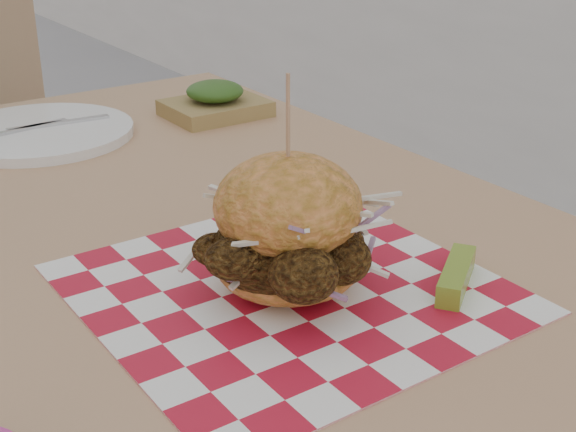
{
  "coord_description": "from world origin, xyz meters",
  "views": [
    {
      "loc": [
        -0.12,
        -1.0,
        1.11
      ],
      "look_at": [
        0.26,
        -0.46,
        0.82
      ],
      "focal_mm": 50.0,
      "sensor_mm": 36.0,
      "label": 1
    }
  ],
  "objects": [
    {
      "name": "place_setting",
      "position": [
        0.22,
        0.13,
        0.76
      ],
      "size": [
        0.27,
        0.27,
        0.02
      ],
      "color": "white",
      "rests_on": "patio_table"
    },
    {
      "name": "kraft_tray",
      "position": [
        0.49,
        0.08,
        0.77
      ],
      "size": [
        0.15,
        0.12,
        0.06
      ],
      "color": "olive",
      "rests_on": "patio_table"
    },
    {
      "name": "sandwich",
      "position": [
        0.26,
        -0.46,
        0.81
      ],
      "size": [
        0.18,
        0.18,
        0.2
      ],
      "color": "orange",
      "rests_on": "paper_liner"
    },
    {
      "name": "pickle_spear",
      "position": [
        0.39,
        -0.54,
        0.76
      ],
      "size": [
        0.09,
        0.07,
        0.02
      ],
      "primitive_type": "cube",
      "rotation": [
        0.0,
        0.0,
        0.61
      ],
      "color": "#82A630",
      "rests_on": "paper_liner"
    },
    {
      "name": "paper_liner",
      "position": [
        0.26,
        -0.46,
        0.75
      ],
      "size": [
        0.36,
        0.36,
        0.0
      ],
      "primitive_type": "cube",
      "color": "#B61229",
      "rests_on": "patio_table"
    },
    {
      "name": "patio_table",
      "position": [
        0.22,
        -0.26,
        0.67
      ],
      "size": [
        0.8,
        1.2,
        0.75
      ],
      "color": "tan",
      "rests_on": "ground"
    }
  ]
}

